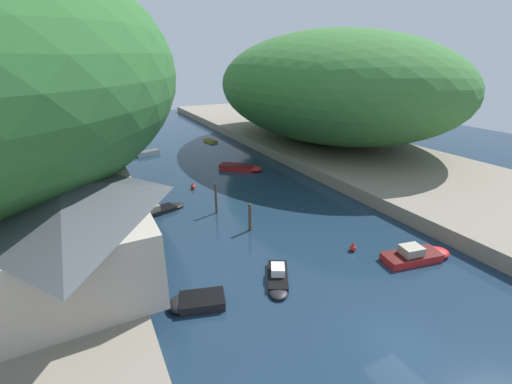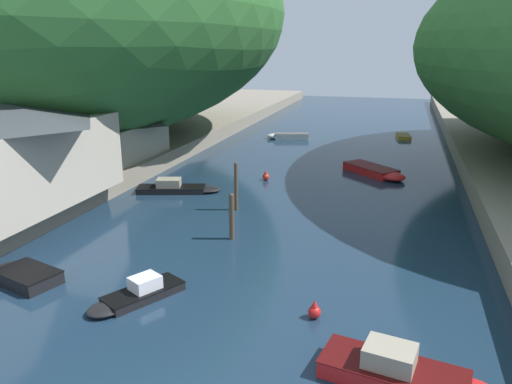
% 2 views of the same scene
% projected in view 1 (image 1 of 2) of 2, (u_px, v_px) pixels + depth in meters
% --- Properties ---
extents(water_surface, '(130.00, 130.00, 0.00)m').
position_uv_depth(water_surface, '(211.00, 181.00, 43.59)').
color(water_surface, '#192D42').
rests_on(water_surface, ground).
extents(right_bank, '(22.00, 120.00, 1.42)m').
position_uv_depth(right_bank, '(350.00, 153.00, 53.15)').
color(right_bank, gray).
rests_on(right_bank, ground).
extents(hillside_right, '(33.27, 46.58, 17.48)m').
position_uv_depth(hillside_right, '(330.00, 86.00, 56.42)').
color(hillside_right, '#387033').
rests_on(hillside_right, right_bank).
extents(waterfront_building, '(9.69, 14.35, 6.33)m').
position_uv_depth(waterfront_building, '(70.00, 226.00, 21.74)').
color(waterfront_building, '#B2A899').
rests_on(waterfront_building, left_bank).
extents(boathouse_shed, '(8.40, 8.58, 4.39)m').
position_uv_depth(boathouse_shed, '(57.00, 180.00, 32.81)').
color(boathouse_shed, '#B2A899').
rests_on(boathouse_shed, left_bank).
extents(boat_red_skiff, '(5.93, 2.78, 1.25)m').
position_uv_depth(boat_red_skiff, '(418.00, 255.00, 26.53)').
color(boat_red_skiff, red).
rests_on(boat_red_skiff, water_surface).
extents(boat_cabin_cruiser, '(3.87, 2.69, 0.61)m').
position_uv_depth(boat_cabin_cruiser, '(195.00, 302.00, 21.57)').
color(boat_cabin_cruiser, black).
rests_on(boat_cabin_cruiser, water_surface).
extents(boat_moored_right, '(1.86, 4.07, 0.40)m').
position_uv_depth(boat_moored_right, '(209.00, 140.00, 63.89)').
color(boat_moored_right, gold).
rests_on(boat_moored_right, water_surface).
extents(boat_near_quay, '(3.27, 4.42, 0.95)m').
position_uv_depth(boat_near_quay, '(278.00, 278.00, 23.90)').
color(boat_near_quay, black).
rests_on(boat_near_quay, water_surface).
extents(boat_open_rowboat, '(4.92, 2.66, 0.63)m').
position_uv_depth(boat_open_rowboat, '(144.00, 154.00, 54.55)').
color(boat_open_rowboat, white).
rests_on(boat_open_rowboat, water_surface).
extents(boat_far_right_bank, '(5.71, 5.51, 0.66)m').
position_uv_depth(boat_far_right_bank, '(242.00, 168.00, 47.61)').
color(boat_far_right_bank, red).
rests_on(boat_far_right_bank, water_surface).
extents(boat_small_dinghy, '(6.32, 3.33, 1.00)m').
position_uv_depth(boat_small_dinghy, '(157.00, 210.00, 34.43)').
color(boat_small_dinghy, black).
rests_on(boat_small_dinghy, water_surface).
extents(mooring_post_middle, '(0.29, 0.29, 2.66)m').
position_uv_depth(mooring_post_middle, '(250.00, 217.00, 30.63)').
color(mooring_post_middle, '#4C3D2D').
rests_on(mooring_post_middle, water_surface).
extents(mooring_post_fourth, '(0.24, 0.24, 3.21)m').
position_uv_depth(mooring_post_fourth, '(216.00, 198.00, 33.97)').
color(mooring_post_fourth, '#4C3D2D').
rests_on(mooring_post_fourth, water_surface).
extents(channel_buoy_near, '(0.54, 0.54, 0.82)m').
position_uv_depth(channel_buoy_near, '(193.00, 186.00, 40.74)').
color(channel_buoy_near, red).
rests_on(channel_buoy_near, water_surface).
extents(channel_buoy_far, '(0.52, 0.52, 0.78)m').
position_uv_depth(channel_buoy_far, '(353.00, 248.00, 27.71)').
color(channel_buoy_far, red).
rests_on(channel_buoy_far, water_surface).
extents(person_on_quay, '(0.27, 0.41, 1.69)m').
position_uv_depth(person_on_quay, '(104.00, 239.00, 24.74)').
color(person_on_quay, '#282D3D').
rests_on(person_on_quay, left_bank).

